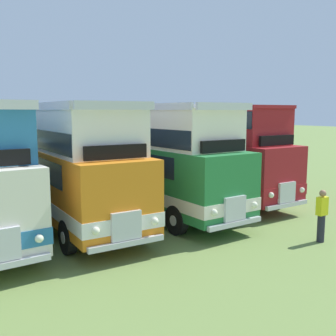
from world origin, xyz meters
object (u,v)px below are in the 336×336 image
at_px(bus_sixth_in_row, 147,155).
at_px(bus_seventh_in_row, 204,148).
at_px(bus_fifth_in_row, 65,160).
at_px(marshal_person, 322,215).

height_order(bus_sixth_in_row, bus_seventh_in_row, bus_sixth_in_row).
height_order(bus_fifth_in_row, bus_sixth_in_row, same).
xyz_separation_m(bus_fifth_in_row, bus_sixth_in_row, (3.58, -0.05, 0.00)).
relative_size(bus_fifth_in_row, bus_sixth_in_row, 0.98).
height_order(bus_fifth_in_row, bus_seventh_in_row, bus_fifth_in_row).
distance_m(bus_sixth_in_row, marshal_person, 7.60).
relative_size(bus_fifth_in_row, bus_seventh_in_row, 1.04).
bearing_deg(bus_fifth_in_row, marshal_person, -48.74).
bearing_deg(bus_seventh_in_row, marshal_person, -97.39).
xyz_separation_m(bus_seventh_in_row, marshal_person, (-0.99, -7.63, -1.58)).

